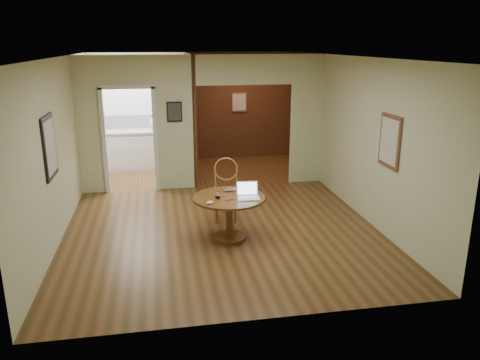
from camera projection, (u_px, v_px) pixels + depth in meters
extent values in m
plane|color=#463114|center=(223.00, 232.00, 7.50)|extent=(5.00, 5.00, 0.00)
plane|color=white|center=(221.00, 59.00, 6.73)|extent=(5.00, 5.00, 0.00)
plane|color=beige|center=(256.00, 204.00, 4.75)|extent=(5.00, 0.00, 5.00)
plane|color=beige|center=(49.00, 157.00, 6.69)|extent=(0.00, 5.00, 5.00)
plane|color=beige|center=(375.00, 144.00, 7.54)|extent=(0.00, 5.00, 5.00)
cube|color=beige|center=(90.00, 127.00, 9.09)|extent=(0.50, 2.70, 0.04)
cube|color=beige|center=(175.00, 124.00, 9.37)|extent=(0.80, 2.70, 0.04)
cube|color=beige|center=(306.00, 120.00, 9.84)|extent=(0.70, 2.70, 0.04)
plane|color=white|center=(139.00, 111.00, 11.13)|extent=(2.70, 0.00, 2.70)
plane|color=#3F2912|center=(239.00, 106.00, 12.03)|extent=(2.70, 0.00, 2.70)
cube|color=#3F2912|center=(190.00, 114.00, 10.62)|extent=(0.08, 2.50, 2.70)
cube|color=black|center=(49.00, 147.00, 6.65)|extent=(0.03, 0.70, 0.90)
cube|color=brown|center=(390.00, 141.00, 7.02)|extent=(0.03, 0.60, 0.80)
cube|color=black|center=(174.00, 112.00, 9.28)|extent=(0.30, 0.03, 0.40)
cube|color=silver|center=(239.00, 102.00, 11.98)|extent=(0.40, 0.03, 0.50)
cube|color=white|center=(140.00, 122.00, 11.19)|extent=(2.00, 0.02, 0.32)
cylinder|color=brown|center=(229.00, 237.00, 7.25)|extent=(0.51, 0.51, 0.05)
cylinder|color=brown|center=(229.00, 218.00, 7.16)|extent=(0.11, 0.11, 0.59)
cylinder|color=brown|center=(229.00, 198.00, 7.07)|extent=(1.10, 1.10, 0.04)
cylinder|color=#965C35|center=(226.00, 193.00, 7.90)|extent=(0.52, 0.52, 0.03)
cylinder|color=#965C35|center=(216.00, 210.00, 7.82)|extent=(0.03, 0.03, 0.48)
cylinder|color=#965C35|center=(235.00, 210.00, 7.82)|extent=(0.03, 0.03, 0.48)
cylinder|color=#965C35|center=(217.00, 203.00, 8.12)|extent=(0.03, 0.03, 0.48)
cylinder|color=#965C35|center=(235.00, 203.00, 8.12)|extent=(0.03, 0.03, 0.48)
cylinder|color=#965C35|center=(215.00, 179.00, 8.00)|extent=(0.03, 0.03, 0.38)
cylinder|color=#965C35|center=(237.00, 179.00, 8.00)|extent=(0.03, 0.03, 0.38)
torus|color=#965C35|center=(226.00, 169.00, 7.96)|extent=(0.41, 0.10, 0.41)
cube|color=white|center=(249.00, 198.00, 6.97)|extent=(0.35, 0.26, 0.02)
cube|color=silver|center=(249.00, 198.00, 6.94)|extent=(0.29, 0.15, 0.00)
cube|color=white|center=(247.00, 188.00, 7.07)|extent=(0.33, 0.09, 0.22)
cube|color=#8D98B3|center=(247.00, 188.00, 7.06)|extent=(0.29, 0.07, 0.18)
imported|color=#A7A8AC|center=(236.00, 190.00, 7.33)|extent=(0.39, 0.30, 0.03)
ellipsoid|color=white|center=(210.00, 202.00, 6.74)|extent=(0.12, 0.09, 0.05)
cylinder|color=#0B1052|center=(229.00, 200.00, 6.91)|extent=(0.14, 0.06, 0.01)
cube|color=silver|center=(141.00, 151.00, 11.10)|extent=(2.00, 0.55, 0.90)
cube|color=beige|center=(140.00, 131.00, 10.97)|extent=(2.06, 0.60, 0.04)
sphere|color=#B20C0C|center=(134.00, 152.00, 10.79)|extent=(0.03, 0.03, 0.03)
sphere|color=#B20C0C|center=(178.00, 150.00, 10.96)|extent=(0.03, 0.03, 0.03)
ellipsoid|color=#BDAA8A|center=(156.00, 123.00, 10.98)|extent=(0.34, 0.30, 0.31)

